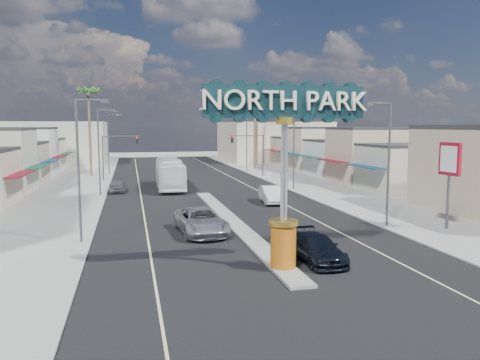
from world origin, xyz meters
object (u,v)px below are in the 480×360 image
streetlight_r_mid (293,146)px  suv_right (316,248)px  streetlight_l_far (109,141)px  streetlight_l_near (81,163)px  palm_left_far (88,96)px  streetlight_l_mid (100,148)px  palm_right_mid (255,106)px  traffic_signal_right (251,147)px  streetlight_r_near (387,158)px  streetlight_r_far (246,140)px  palm_right_far (257,97)px  gateway_sign (284,154)px  bank_pylon_sign (450,164)px  car_parked_right (271,195)px  city_bus (170,174)px  traffic_signal_left (117,149)px  car_parked_left (117,186)px  suv_left (201,221)px

streetlight_r_mid → suv_right: bearing=-106.9°
streetlight_l_far → suv_right: bearing=-75.4°
streetlight_l_near → palm_left_far: bearing=93.7°
streetlight_l_near → streetlight_l_mid: size_ratio=1.00×
palm_right_mid → traffic_signal_right: bearing=-107.6°
streetlight_l_far → streetlight_r_near: size_ratio=1.00×
streetlight_r_far → palm_right_far: bearing=65.5°
palm_right_far → traffic_signal_right: bearing=-107.9°
streetlight_l_far → palm_left_far: bearing=-142.1°
streetlight_l_near → palm_right_mid: (23.43, 46.00, 5.54)m
streetlight_r_mid → streetlight_r_far: bearing=90.0°
gateway_sign → bank_pylon_sign: size_ratio=1.51×
palm_left_far → traffic_signal_right: bearing=-15.1°
streetlight_l_far → palm_right_mid: palm_right_mid is taller
car_parked_right → city_bus: size_ratio=0.40×
streetlight_l_far → streetlight_r_mid: (20.87, -22.00, 0.00)m
traffic_signal_left → palm_left_far: size_ratio=0.46×
car_parked_left → bank_pylon_sign: size_ratio=0.71×
streetlight_l_mid → streetlight_r_near: bearing=-43.8°
streetlight_r_near → palm_right_far: 52.71m
streetlight_l_far → streetlight_l_near: bearing=-90.0°
palm_left_far → suv_left: size_ratio=2.09×
gateway_sign → car_parked_right: (5.50, 20.06, -5.12)m
suv_left → bank_pylon_sign: 17.63m
bank_pylon_sign → car_parked_right: bearing=116.2°
traffic_signal_right → car_parked_right: (-3.68, -21.96, -3.47)m
traffic_signal_right → streetlight_r_near: (1.25, -33.99, 0.79)m
streetlight_r_near → suv_left: (-13.33, 0.98, -4.20)m
city_bus → streetlight_r_near: bearing=-60.0°
traffic_signal_left → palm_right_far: (24.18, 18.01, 8.11)m
car_parked_left → suv_left: bearing=-75.9°
streetlight_l_far → city_bus: (7.42, -17.24, -3.36)m
traffic_signal_left → streetlight_l_near: bearing=-92.1°
bank_pylon_sign → streetlight_r_mid: bearing=94.3°
gateway_sign → streetlight_l_mid: 29.91m
traffic_signal_right → streetlight_r_near: streetlight_r_near is taller
palm_right_far → bank_pylon_sign: palm_right_far is taller
streetlight_l_far → streetlight_r_near: (20.87, -42.00, 0.00)m
palm_left_far → car_parked_left: bearing=-76.8°
gateway_sign → palm_right_mid: bearing=76.5°
suv_right → city_bus: (-5.27, 31.63, 0.98)m
gateway_sign → suv_left: (-2.90, 9.00, -5.06)m
suv_right → car_parked_right: size_ratio=1.03×
suv_right → car_parked_right: bearing=79.2°
traffic_signal_left → car_parked_right: size_ratio=1.23×
streetlight_r_mid → streetlight_r_far: 22.00m
suv_left → suv_right: (5.15, -7.86, -0.14)m
traffic_signal_right → streetlight_l_mid: size_ratio=0.67×
streetlight_l_near → palm_right_far: 58.35m
streetlight_r_mid → palm_right_far: bearing=81.9°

